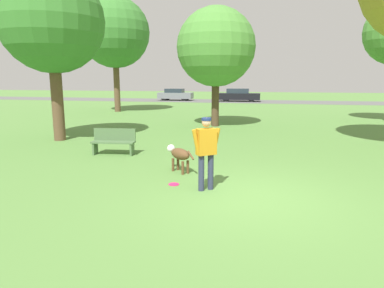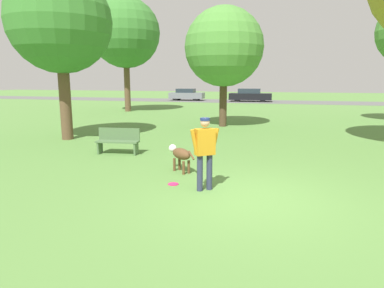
# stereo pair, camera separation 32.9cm
# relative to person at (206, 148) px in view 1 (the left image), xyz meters

# --- Properties ---
(ground_plane) EXTENTS (120.00, 120.00, 0.00)m
(ground_plane) POSITION_rel_person_xyz_m (0.96, -0.29, -0.95)
(ground_plane) COLOR #56843D
(far_road_strip) EXTENTS (120.00, 6.00, 0.01)m
(far_road_strip) POSITION_rel_person_xyz_m (0.96, 31.02, -0.94)
(far_road_strip) COLOR #5B5B59
(far_road_strip) RESTS_ON ground_plane
(person) EXTENTS (0.59, 0.49, 1.61)m
(person) POSITION_rel_person_xyz_m (0.00, 0.00, 0.00)
(person) COLOR #2D334C
(person) RESTS_ON ground_plane
(dog) EXTENTS (0.94, 0.80, 0.68)m
(dog) POSITION_rel_person_xyz_m (-0.97, 1.33, -0.48)
(dog) COLOR brown
(dog) RESTS_ON ground_plane
(frisbee) EXTENTS (0.25, 0.25, 0.02)m
(frisbee) POSITION_rel_person_xyz_m (-0.80, 0.20, -0.94)
(frisbee) COLOR #E52366
(frisbee) RESTS_ON ground_plane
(tree_near_left) EXTENTS (3.98, 3.98, 6.61)m
(tree_near_left) POSITION_rel_person_xyz_m (-6.91, 4.89, 3.64)
(tree_near_left) COLOR brown
(tree_near_left) RESTS_ON ground_plane
(tree_far_left) EXTENTS (5.08, 5.08, 8.30)m
(tree_far_left) POSITION_rel_person_xyz_m (-9.98, 16.85, 4.78)
(tree_far_left) COLOR brown
(tree_far_left) RESTS_ON ground_plane
(tree_mid_center) EXTENTS (3.96, 3.96, 5.99)m
(tree_mid_center) POSITION_rel_person_xyz_m (-1.48, 10.43, 3.04)
(tree_mid_center) COLOR #4C3826
(tree_mid_center) RESTS_ON ground_plane
(parked_car_grey) EXTENTS (3.94, 1.81, 1.35)m
(parked_car_grey) POSITION_rel_person_xyz_m (-9.41, 30.96, -0.28)
(parked_car_grey) COLOR slate
(parked_car_grey) RESTS_ON ground_plane
(parked_car_black) EXTENTS (4.61, 1.99, 1.41)m
(parked_car_black) POSITION_rel_person_xyz_m (-2.15, 30.83, -0.26)
(parked_car_black) COLOR black
(parked_car_black) RESTS_ON ground_plane
(park_bench) EXTENTS (1.44, 0.57, 0.84)m
(park_bench) POSITION_rel_person_xyz_m (-3.61, 2.93, -0.50)
(park_bench) COLOR #4C6B42
(park_bench) RESTS_ON ground_plane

